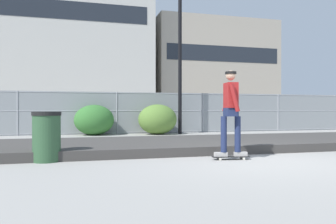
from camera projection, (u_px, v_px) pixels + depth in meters
ground_plane at (262, 161)px, 6.97m from camera, size 120.00×120.00×0.00m
gravel_berm at (211, 143)px, 9.58m from camera, size 13.36×3.52×0.21m
skateboard at (231, 157)px, 7.18m from camera, size 0.82×0.30×0.07m
skater at (231, 107)px, 7.17m from camera, size 0.73×0.61×1.84m
chain_fence at (161, 113)px, 15.28m from camera, size 20.31×0.06×1.85m
street_lamp at (180, 38)px, 14.70m from camera, size 0.44×0.44×6.80m
parked_car_near at (49, 114)px, 17.21m from camera, size 4.54×2.25×1.66m
library_building at (44, 40)px, 51.13m from camera, size 31.60×14.72×23.37m
office_block at (209, 70)px, 59.51m from camera, size 20.78×12.60×16.15m
shrub_left at (94, 120)px, 14.00m from camera, size 1.65×1.35×1.28m
shrub_center at (158, 119)px, 14.46m from camera, size 1.69×1.38×1.30m
trash_bin at (47, 136)px, 6.90m from camera, size 0.59×0.59×1.03m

